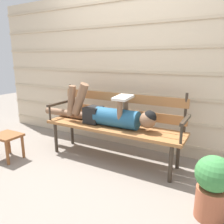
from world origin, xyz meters
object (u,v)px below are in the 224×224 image
at_px(reclining_person, 107,114).
at_px(footstool, 7,140).
at_px(park_bench, 115,121).
at_px(potted_plant, 212,185).

distance_m(reclining_person, footstool, 1.31).
distance_m(park_bench, potted_plant, 1.37).
bearing_deg(reclining_person, footstool, -149.94).
distance_m(park_bench, reclining_person, 0.14).
bearing_deg(reclining_person, park_bench, 41.33).
distance_m(footstool, potted_plant, 2.39).
xyz_separation_m(reclining_person, potted_plant, (1.29, -0.54, -0.30)).
relative_size(footstool, potted_plant, 0.66).
relative_size(reclining_person, footstool, 4.81).
height_order(footstool, potted_plant, potted_plant).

